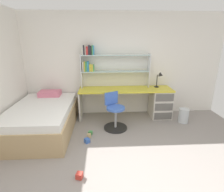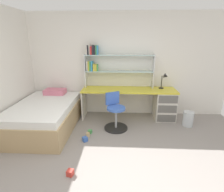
{
  "view_description": "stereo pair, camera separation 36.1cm",
  "coord_description": "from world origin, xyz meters",
  "px_view_note": "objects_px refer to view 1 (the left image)",
  "views": [
    {
      "loc": [
        -0.31,
        -1.88,
        1.89
      ],
      "look_at": [
        -0.12,
        1.55,
        0.79
      ],
      "focal_mm": 28.22,
      "sensor_mm": 36.0,
      "label": 1
    },
    {
      "loc": [
        0.06,
        -1.88,
        1.89
      ],
      "look_at": [
        -0.12,
        1.55,
        0.79
      ],
      "focal_mm": 28.22,
      "sensor_mm": 36.0,
      "label": 2
    }
  ],
  "objects_px": {
    "swivel_chair": "(115,115)",
    "toy_block_blue_1": "(87,141)",
    "waste_bin": "(184,116)",
    "desk": "(150,100)",
    "desk_lamp": "(160,77)",
    "toy_block_red_0": "(79,176)",
    "bookshelf_hutch": "(104,62)",
    "bed_platform": "(43,119)",
    "toy_block_natural_3": "(89,136)",
    "toy_block_green_2": "(90,133)"
  },
  "relations": [
    {
      "from": "waste_bin",
      "to": "toy_block_red_0",
      "type": "height_order",
      "value": "waste_bin"
    },
    {
      "from": "desk_lamp",
      "to": "toy_block_blue_1",
      "type": "bearing_deg",
      "value": -144.63
    },
    {
      "from": "desk_lamp",
      "to": "toy_block_red_0",
      "type": "bearing_deg",
      "value": -129.59
    },
    {
      "from": "desk",
      "to": "toy_block_blue_1",
      "type": "height_order",
      "value": "desk"
    },
    {
      "from": "toy_block_blue_1",
      "to": "toy_block_green_2",
      "type": "xyz_separation_m",
      "value": [
        0.05,
        0.31,
        -0.01
      ]
    },
    {
      "from": "desk",
      "to": "bed_platform",
      "type": "relative_size",
      "value": 1.2
    },
    {
      "from": "desk_lamp",
      "to": "swivel_chair",
      "type": "height_order",
      "value": "desk_lamp"
    },
    {
      "from": "toy_block_blue_1",
      "to": "waste_bin",
      "type": "bearing_deg",
      "value": 19.04
    },
    {
      "from": "desk",
      "to": "desk_lamp",
      "type": "height_order",
      "value": "desk_lamp"
    },
    {
      "from": "bookshelf_hutch",
      "to": "toy_block_red_0",
      "type": "height_order",
      "value": "bookshelf_hutch"
    },
    {
      "from": "bed_platform",
      "to": "toy_block_green_2",
      "type": "bearing_deg",
      "value": -11.34
    },
    {
      "from": "desk",
      "to": "toy_block_natural_3",
      "type": "bearing_deg",
      "value": -147.02
    },
    {
      "from": "swivel_chair",
      "to": "toy_block_blue_1",
      "type": "height_order",
      "value": "swivel_chair"
    },
    {
      "from": "bed_platform",
      "to": "bookshelf_hutch",
      "type": "bearing_deg",
      "value": 31.72
    },
    {
      "from": "desk",
      "to": "swivel_chair",
      "type": "xyz_separation_m",
      "value": [
        -0.93,
        -0.58,
        -0.11
      ]
    },
    {
      "from": "swivel_chair",
      "to": "desk",
      "type": "bearing_deg",
      "value": 31.88
    },
    {
      "from": "waste_bin",
      "to": "toy_block_red_0",
      "type": "distance_m",
      "value": 2.82
    },
    {
      "from": "bookshelf_hutch",
      "to": "waste_bin",
      "type": "distance_m",
      "value": 2.29
    },
    {
      "from": "bookshelf_hutch",
      "to": "desk_lamp",
      "type": "distance_m",
      "value": 1.44
    },
    {
      "from": "toy_block_red_0",
      "to": "toy_block_blue_1",
      "type": "xyz_separation_m",
      "value": [
        0.04,
        0.91,
        -0.0
      ]
    },
    {
      "from": "toy_block_green_2",
      "to": "swivel_chair",
      "type": "bearing_deg",
      "value": 27.24
    },
    {
      "from": "bookshelf_hutch",
      "to": "swivel_chair",
      "type": "height_order",
      "value": "bookshelf_hutch"
    },
    {
      "from": "toy_block_blue_1",
      "to": "desk_lamp",
      "type": "bearing_deg",
      "value": 35.37
    },
    {
      "from": "swivel_chair",
      "to": "waste_bin",
      "type": "distance_m",
      "value": 1.67
    },
    {
      "from": "toy_block_red_0",
      "to": "bed_platform",
      "type": "bearing_deg",
      "value": 123.25
    },
    {
      "from": "desk",
      "to": "bookshelf_hutch",
      "type": "height_order",
      "value": "bookshelf_hutch"
    },
    {
      "from": "waste_bin",
      "to": "desk_lamp",
      "type": "bearing_deg",
      "value": 136.62
    },
    {
      "from": "toy_block_green_2",
      "to": "toy_block_blue_1",
      "type": "bearing_deg",
      "value": -98.45
    },
    {
      "from": "swivel_chair",
      "to": "toy_block_natural_3",
      "type": "xyz_separation_m",
      "value": [
        -0.55,
        -0.38,
        -0.28
      ]
    },
    {
      "from": "desk",
      "to": "toy_block_blue_1",
      "type": "xyz_separation_m",
      "value": [
        -1.5,
        -1.15,
        -0.39
      ]
    },
    {
      "from": "toy_block_red_0",
      "to": "bookshelf_hutch",
      "type": "bearing_deg",
      "value": 80.17
    },
    {
      "from": "bed_platform",
      "to": "swivel_chair",
      "type": "bearing_deg",
      "value": 2.56
    },
    {
      "from": "waste_bin",
      "to": "bed_platform",
      "type": "bearing_deg",
      "value": -175.36
    },
    {
      "from": "desk_lamp",
      "to": "waste_bin",
      "type": "relative_size",
      "value": 1.13
    },
    {
      "from": "desk_lamp",
      "to": "swivel_chair",
      "type": "distance_m",
      "value": 1.5
    },
    {
      "from": "desk",
      "to": "swivel_chair",
      "type": "relative_size",
      "value": 2.85
    },
    {
      "from": "toy_block_green_2",
      "to": "toy_block_red_0",
      "type": "bearing_deg",
      "value": -93.82
    },
    {
      "from": "bookshelf_hutch",
      "to": "toy_block_red_0",
      "type": "xyz_separation_m",
      "value": [
        -0.39,
        -2.24,
        -1.32
      ]
    },
    {
      "from": "bookshelf_hutch",
      "to": "waste_bin",
      "type": "bearing_deg",
      "value": -16.49
    },
    {
      "from": "toy_block_blue_1",
      "to": "toy_block_natural_3",
      "type": "xyz_separation_m",
      "value": [
        0.02,
        0.2,
        -0.01
      ]
    },
    {
      "from": "bookshelf_hutch",
      "to": "waste_bin",
      "type": "relative_size",
      "value": 4.97
    },
    {
      "from": "desk_lamp",
      "to": "desk",
      "type": "bearing_deg",
      "value": -161.54
    },
    {
      "from": "toy_block_red_0",
      "to": "desk",
      "type": "bearing_deg",
      "value": 53.38
    },
    {
      "from": "swivel_chair",
      "to": "toy_block_natural_3",
      "type": "height_order",
      "value": "swivel_chair"
    },
    {
      "from": "bookshelf_hutch",
      "to": "toy_block_green_2",
      "type": "distance_m",
      "value": 1.7
    },
    {
      "from": "desk",
      "to": "toy_block_red_0",
      "type": "xyz_separation_m",
      "value": [
        -1.53,
        -2.06,
        -0.39
      ]
    },
    {
      "from": "swivel_chair",
      "to": "bed_platform",
      "type": "relative_size",
      "value": 0.42
    },
    {
      "from": "bookshelf_hutch",
      "to": "desk_lamp",
      "type": "bearing_deg",
      "value": -3.77
    },
    {
      "from": "desk_lamp",
      "to": "toy_block_green_2",
      "type": "height_order",
      "value": "desk_lamp"
    },
    {
      "from": "bed_platform",
      "to": "toy_block_natural_3",
      "type": "height_order",
      "value": "bed_platform"
    }
  ]
}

